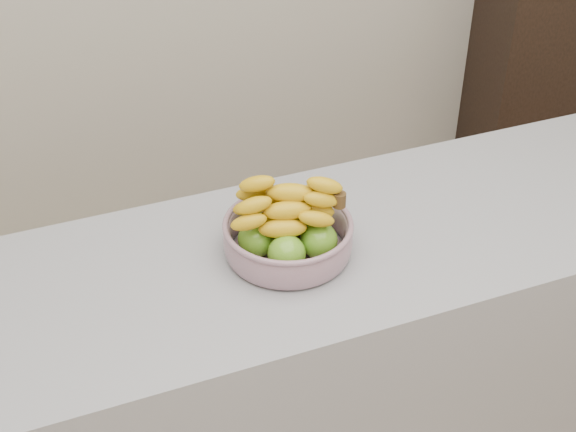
% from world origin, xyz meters
% --- Properties ---
extents(counter, '(2.00, 0.60, 0.90)m').
position_xyz_m(counter, '(0.00, 0.52, 0.45)').
color(counter, '#999BA1').
rests_on(counter, ground).
extents(cabinet, '(0.62, 0.53, 0.99)m').
position_xyz_m(cabinet, '(1.65, 1.78, 0.50)').
color(cabinet, black).
rests_on(cabinet, ground).
extents(fruit_bowl, '(0.29, 0.29, 0.18)m').
position_xyz_m(fruit_bowl, '(-0.03, 0.52, 0.96)').
color(fruit_bowl, '#9EA5BD').
rests_on(fruit_bowl, counter).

